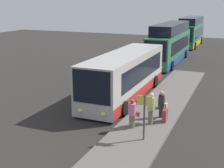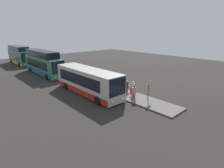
{
  "view_description": "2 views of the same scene",
  "coord_description": "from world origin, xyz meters",
  "px_view_note": "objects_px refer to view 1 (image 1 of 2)",
  "views": [
    {
      "loc": [
        19.35,
        7.49,
        6.72
      ],
      "look_at": [
        3.13,
        0.63,
        1.94
      ],
      "focal_mm": 50.0,
      "sensor_mm": 36.0,
      "label": 1
    },
    {
      "loc": [
        16.7,
        -11.79,
        7.54
      ],
      "look_at": [
        3.13,
        0.63,
        1.94
      ],
      "focal_mm": 28.0,
      "sensor_mm": 36.0,
      "label": 2
    }
  ],
  "objects_px": {
    "passenger_boarding": "(162,103)",
    "passenger_waiting": "(151,107)",
    "suitcase": "(165,116)",
    "passenger_with_bags": "(132,113)",
    "bus_second": "(170,45)",
    "trash_bin": "(162,103)",
    "bus_lead": "(125,75)",
    "bus_third": "(191,33)",
    "sign_post": "(144,111)"
  },
  "relations": [
    {
      "from": "bus_third",
      "to": "trash_bin",
      "type": "relative_size",
      "value": 15.94
    },
    {
      "from": "sign_post",
      "to": "trash_bin",
      "type": "xyz_separation_m",
      "value": [
        -4.81,
        -0.34,
        -1.13
      ]
    },
    {
      "from": "passenger_boarding",
      "to": "passenger_waiting",
      "type": "bearing_deg",
      "value": -11.65
    },
    {
      "from": "passenger_waiting",
      "to": "suitcase",
      "type": "height_order",
      "value": "passenger_waiting"
    },
    {
      "from": "passenger_with_bags",
      "to": "suitcase",
      "type": "height_order",
      "value": "passenger_with_bags"
    },
    {
      "from": "passenger_boarding",
      "to": "bus_lead",
      "type": "bearing_deg",
      "value": -132.72
    },
    {
      "from": "passenger_boarding",
      "to": "sign_post",
      "type": "relative_size",
      "value": 0.69
    },
    {
      "from": "bus_lead",
      "to": "suitcase",
      "type": "bearing_deg",
      "value": 43.81
    },
    {
      "from": "trash_bin",
      "to": "sign_post",
      "type": "bearing_deg",
      "value": 3.99
    },
    {
      "from": "bus_third",
      "to": "trash_bin",
      "type": "xyz_separation_m",
      "value": [
        29.69,
        3.13,
        -1.4
      ]
    },
    {
      "from": "passenger_boarding",
      "to": "suitcase",
      "type": "height_order",
      "value": "passenger_boarding"
    },
    {
      "from": "bus_second",
      "to": "trash_bin",
      "type": "relative_size",
      "value": 18.14
    },
    {
      "from": "bus_second",
      "to": "passenger_waiting",
      "type": "relative_size",
      "value": 6.66
    },
    {
      "from": "passenger_waiting",
      "to": "trash_bin",
      "type": "bearing_deg",
      "value": 95.7
    },
    {
      "from": "bus_lead",
      "to": "trash_bin",
      "type": "relative_size",
      "value": 16.58
    },
    {
      "from": "bus_second",
      "to": "suitcase",
      "type": "bearing_deg",
      "value": 12.22
    },
    {
      "from": "passenger_waiting",
      "to": "trash_bin",
      "type": "relative_size",
      "value": 2.72
    },
    {
      "from": "passenger_boarding",
      "to": "passenger_with_bags",
      "type": "height_order",
      "value": "passenger_with_bags"
    },
    {
      "from": "bus_third",
      "to": "sign_post",
      "type": "bearing_deg",
      "value": 5.73
    },
    {
      "from": "bus_second",
      "to": "passenger_with_bags",
      "type": "distance_m",
      "value": 19.47
    },
    {
      "from": "passenger_with_bags",
      "to": "bus_third",
      "type": "bearing_deg",
      "value": 159.77
    },
    {
      "from": "sign_post",
      "to": "bus_second",
      "type": "bearing_deg",
      "value": -170.39
    },
    {
      "from": "bus_second",
      "to": "passenger_with_bags",
      "type": "bearing_deg",
      "value": 7.28
    },
    {
      "from": "passenger_waiting",
      "to": "suitcase",
      "type": "relative_size",
      "value": 1.87
    },
    {
      "from": "suitcase",
      "to": "trash_bin",
      "type": "xyz_separation_m",
      "value": [
        -2.15,
        -0.72,
        -0.03
      ]
    },
    {
      "from": "passenger_boarding",
      "to": "trash_bin",
      "type": "bearing_deg",
      "value": -164.67
    },
    {
      "from": "bus_lead",
      "to": "trash_bin",
      "type": "xyz_separation_m",
      "value": [
        1.87,
        3.13,
        -1.06
      ]
    },
    {
      "from": "passenger_with_bags",
      "to": "trash_bin",
      "type": "xyz_separation_m",
      "value": [
        -3.65,
        0.66,
        -0.51
      ]
    },
    {
      "from": "bus_third",
      "to": "sign_post",
      "type": "height_order",
      "value": "bus_third"
    },
    {
      "from": "sign_post",
      "to": "passenger_waiting",
      "type": "bearing_deg",
      "value": -173.17
    },
    {
      "from": "suitcase",
      "to": "passenger_with_bags",
      "type": "bearing_deg",
      "value": -42.75
    },
    {
      "from": "passenger_waiting",
      "to": "passenger_with_bags",
      "type": "height_order",
      "value": "passenger_waiting"
    },
    {
      "from": "bus_second",
      "to": "bus_third",
      "type": "height_order",
      "value": "bus_second"
    },
    {
      "from": "bus_lead",
      "to": "suitcase",
      "type": "relative_size",
      "value": 11.4
    },
    {
      "from": "passenger_waiting",
      "to": "passenger_boarding",
      "type": "bearing_deg",
      "value": 80.31
    },
    {
      "from": "bus_third",
      "to": "passenger_with_bags",
      "type": "bearing_deg",
      "value": 4.23
    },
    {
      "from": "suitcase",
      "to": "trash_bin",
      "type": "relative_size",
      "value": 1.45
    },
    {
      "from": "bus_second",
      "to": "passenger_boarding",
      "type": "bearing_deg",
      "value": 11.51
    },
    {
      "from": "bus_third",
      "to": "passenger_with_bags",
      "type": "relative_size",
      "value": 6.54
    },
    {
      "from": "bus_third",
      "to": "passenger_waiting",
      "type": "relative_size",
      "value": 5.85
    },
    {
      "from": "passenger_boarding",
      "to": "suitcase",
      "type": "relative_size",
      "value": 1.66
    },
    {
      "from": "passenger_with_bags",
      "to": "trash_bin",
      "type": "distance_m",
      "value": 3.74
    },
    {
      "from": "passenger_boarding",
      "to": "bus_third",
      "type": "bearing_deg",
      "value": -171.77
    },
    {
      "from": "passenger_waiting",
      "to": "sign_post",
      "type": "xyz_separation_m",
      "value": [
        2.03,
        0.24,
        0.5
      ]
    },
    {
      "from": "passenger_with_bags",
      "to": "trash_bin",
      "type": "relative_size",
      "value": 2.44
    },
    {
      "from": "bus_lead",
      "to": "passenger_waiting",
      "type": "distance_m",
      "value": 5.67
    },
    {
      "from": "bus_third",
      "to": "passenger_boarding",
      "type": "relative_size",
      "value": 6.61
    },
    {
      "from": "passenger_boarding",
      "to": "trash_bin",
      "type": "relative_size",
      "value": 2.41
    },
    {
      "from": "bus_second",
      "to": "sign_post",
      "type": "height_order",
      "value": "bus_second"
    },
    {
      "from": "passenger_boarding",
      "to": "passenger_waiting",
      "type": "xyz_separation_m",
      "value": [
        1.2,
        -0.29,
        0.11
      ]
    }
  ]
}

